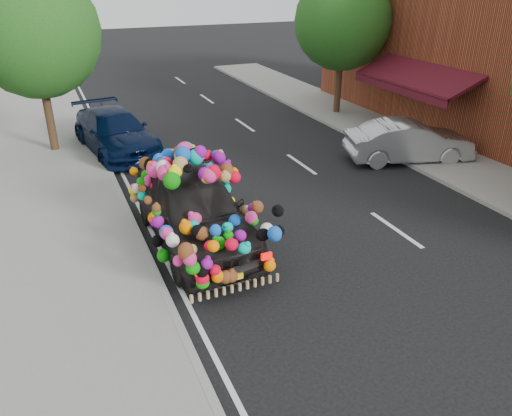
# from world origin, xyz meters

# --- Properties ---
(ground) EXTENTS (100.00, 100.00, 0.00)m
(ground) POSITION_xyz_m (0.00, 0.00, 0.00)
(ground) COLOR black
(ground) RESTS_ON ground
(sidewalk) EXTENTS (4.00, 60.00, 0.12)m
(sidewalk) POSITION_xyz_m (-4.30, 0.00, 0.06)
(sidewalk) COLOR gray
(sidewalk) RESTS_ON ground
(kerb) EXTENTS (0.15, 60.00, 0.13)m
(kerb) POSITION_xyz_m (-2.35, 0.00, 0.07)
(kerb) COLOR gray
(kerb) RESTS_ON ground
(footpath_far) EXTENTS (3.00, 40.00, 0.12)m
(footpath_far) POSITION_xyz_m (8.20, 3.00, 0.06)
(footpath_far) COLOR gray
(footpath_far) RESTS_ON ground
(lane_markings) EXTENTS (6.00, 50.00, 0.01)m
(lane_markings) POSITION_xyz_m (3.60, 0.00, 0.01)
(lane_markings) COLOR silver
(lane_markings) RESTS_ON ground
(tree_near_sidewalk) EXTENTS (4.20, 4.20, 6.13)m
(tree_near_sidewalk) POSITION_xyz_m (-3.80, 9.50, 4.02)
(tree_near_sidewalk) COLOR #332114
(tree_near_sidewalk) RESTS_ON ground
(tree_far_b) EXTENTS (4.00, 4.00, 5.90)m
(tree_far_b) POSITION_xyz_m (8.00, 10.00, 3.89)
(tree_far_b) COLOR #332114
(tree_far_b) RESTS_ON ground
(plush_art_car) EXTENTS (2.41, 5.17, 2.33)m
(plush_art_car) POSITION_xyz_m (-1.12, 1.41, 1.21)
(plush_art_car) COLOR black
(plush_art_car) RESTS_ON ground
(navy_sedan) EXTENTS (2.71, 5.16, 1.43)m
(navy_sedan) POSITION_xyz_m (-1.78, 8.73, 0.71)
(navy_sedan) COLOR black
(navy_sedan) RESTS_ON ground
(silver_hatchback) EXTENTS (4.36, 2.55, 1.36)m
(silver_hatchback) POSITION_xyz_m (7.00, 3.88, 0.68)
(silver_hatchback) COLOR #9FA2A6
(silver_hatchback) RESTS_ON ground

